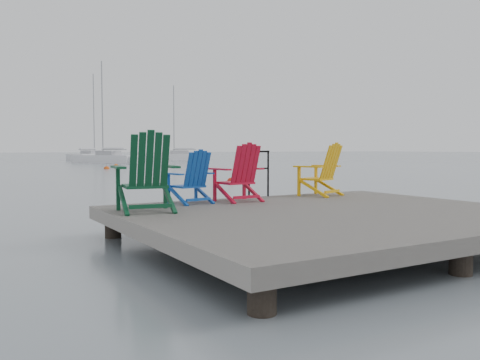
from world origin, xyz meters
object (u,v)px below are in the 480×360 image
chair_yellow (322,170)px  buoy_d (116,166)px  chair_red (240,173)px  buoy_a (231,182)px  buoy_c (107,169)px  chair_blue (192,177)px  handrail (259,169)px  sailboat_mid (93,157)px  sailboat_far (177,158)px  chair_green (147,173)px  sailboat_near (106,160)px

chair_yellow → buoy_d: bearing=60.1°
chair_red → buoy_a: (6.36, 11.52, -1.01)m
chair_red → buoy_c: bearing=76.2°
chair_blue → chair_red: bearing=-15.7°
handrail → chair_blue: (-1.65, -0.47, -0.09)m
chair_red → buoy_d: bearing=74.2°
sailboat_mid → buoy_d: bearing=-53.5°
buoy_c → sailboat_far: bearing=55.3°
handrail → buoy_c: bearing=80.1°
sailboat_far → buoy_d: sailboat_far is taller
sailboat_mid → buoy_c: size_ratio=27.77×
sailboat_mid → buoy_c: 30.31m
chair_red → sailboat_mid: sailboat_mid is taller
chair_green → buoy_a: bearing=64.9°
chair_green → sailboat_near: 44.80m
chair_yellow → sailboat_mid: bearing=60.0°
handrail → buoy_d: size_ratio=2.18×
buoy_a → chair_green: bearing=-124.4°
handrail → sailboat_near: (8.93, 42.08, -0.69)m
handrail → sailboat_near: 43.03m
buoy_a → buoy_c: size_ratio=0.86×
chair_yellow → sailboat_mid: 58.33m
chair_red → chair_yellow: bearing=0.5°
sailboat_mid → sailboat_far: bearing=-0.5°
chair_green → chair_blue: chair_green is taller
chair_blue → sailboat_mid: (13.07, 57.41, -0.59)m
sailboat_near → buoy_a: bearing=-124.6°
buoy_a → buoy_d: size_ratio=0.85×
chair_blue → sailboat_near: (10.58, 42.55, -0.59)m
chair_green → sailboat_mid: bearing=85.6°
chair_blue → buoy_c: chair_blue is taller
chair_blue → buoy_c: 28.58m
chair_yellow → sailboat_near: sailboat_near is taller
buoy_a → buoy_c: bearing=92.7°
sailboat_near → sailboat_mid: size_ratio=0.93×
chair_blue → buoy_a: 13.53m
sailboat_far → buoy_a: bearing=167.5°
chair_yellow → buoy_a: 12.27m
chair_blue → buoy_a: bearing=49.4°
handrail → chair_blue: size_ratio=1.01×
chair_blue → handrail: bearing=7.5°
chair_red → buoy_a: size_ratio=2.88×
chair_red → chair_yellow: chair_yellow is taller
chair_green → chair_blue: 1.28m
handrail → sailboat_mid: sailboat_mid is taller
buoy_a → chair_red: bearing=-118.9°
chair_green → buoy_c: bearing=84.5°
sailboat_near → chair_blue: bearing=-132.4°
chair_blue → sailboat_mid: sailboat_mid is taller
sailboat_far → sailboat_mid: bearing=50.3°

